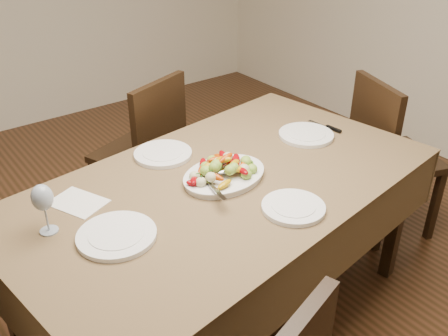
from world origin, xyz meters
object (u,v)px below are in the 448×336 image
Objects in this scene: plate_left at (117,236)px; plate_right at (306,135)px; chair_right at (397,158)px; serving_platter at (224,177)px; plate_near at (293,208)px; dining_table at (224,252)px; wine_glass at (44,208)px; plate_far at (163,154)px; chair_far at (137,153)px.

plate_left is 1.12m from plate_right.
chair_right reaches higher than plate_left.
plate_near is at bearing -78.17° from serving_platter.
dining_table is 0.86m from wine_glass.
chair_right reaches higher than plate_right.
dining_table is at bearing 103.86° from plate_near.
plate_near is (0.08, -0.33, 0.39)m from dining_table.
wine_glass is at bearing 179.55° from plate_right.
serving_platter is 1.41× the size of plate_far.
plate_right and plate_far have the same top height.
serving_platter is (0.01, 0.01, 0.39)m from dining_table.
wine_glass reaches higher than plate_right.
serving_platter is 1.32× the size of plate_left.
chair_right reaches higher than plate_far.
plate_far is at bearing 54.61° from chair_far.
dining_table is 0.70m from plate_right.
plate_right is at bearing 8.90° from dining_table.
serving_platter reaches higher than plate_near.
chair_far reaches higher than dining_table.
dining_table is 6.97× the size of plate_far.
plate_right is (0.51, -0.84, 0.29)m from chair_far.
chair_right is at bearing -3.78° from wine_glass.
plate_near is at bearing -76.05° from plate_far.
chair_right is 1.40m from plate_far.
chair_right is 3.60× the size of plate_far.
serving_platter reaches higher than dining_table.
serving_platter reaches higher than plate_right.
wine_glass is (-0.78, -0.83, 0.39)m from chair_far.
chair_far is 4.64× the size of wine_glass.
serving_platter is 1.38× the size of plate_right.
chair_far reaches higher than plate_right.
chair_right is 1.22m from plate_near.
chair_far is 1.00× the size of chair_right.
chair_far is 3.60× the size of plate_far.
dining_table is 0.94m from chair_far.
chair_far is 3.90× the size of plate_near.
serving_platter is at bearing 108.14° from chair_right.
plate_left is at bearing -170.56° from serving_platter.
plate_near is (-1.14, -0.30, 0.29)m from chair_right.
wine_glass reaches higher than plate_far.
serving_platter is (-1.22, 0.04, 0.30)m from chair_right.
wine_glass reaches higher than plate_near.
chair_right is 1.25m from serving_platter.
plate_right is 1.29m from wine_glass.
chair_far is at bearing 90.53° from plate_near.
chair_far is 1.02m from plate_right.
chair_far is at bearing 75.01° from plate_far.
plate_far is (-1.31, 0.37, 0.29)m from chair_right.
serving_platter is at bearing -7.08° from wine_glass.
serving_platter is 0.55m from plate_left.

